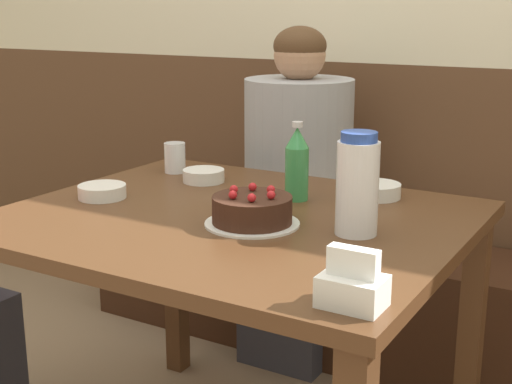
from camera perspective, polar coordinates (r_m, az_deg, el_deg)
name	(u,v)px	position (r m, az deg, el deg)	size (l,w,h in m)	color
back_wall	(392,5)	(2.63, 10.82, 14.50)	(4.80, 0.04, 2.50)	brown
bench_seat	(357,299)	(2.63, 8.10, -8.47)	(2.15, 0.38, 0.43)	#381E11
dining_table	(234,253)	(1.79, -1.74, -4.89)	(1.10, 0.93, 0.75)	#4C2D19
birthday_cake	(252,211)	(1.66, -0.31, -1.51)	(0.22, 0.22, 0.09)	white
water_pitcher	(357,185)	(1.59, 8.12, 0.56)	(0.09, 0.09, 0.23)	white
soju_bottle	(297,163)	(1.87, 3.29, 2.31)	(0.06, 0.06, 0.21)	#388E4C
napkin_holder	(353,285)	(1.23, 7.73, -7.41)	(0.11, 0.08, 0.11)	white
bowl_soup_white	(102,191)	(1.94, -12.21, 0.05)	(0.13, 0.13, 0.04)	white
bowl_rice_small	(204,176)	(2.08, -4.21, 1.32)	(0.12, 0.12, 0.04)	white
bowl_side_dish	(375,190)	(1.93, 9.54, 0.13)	(0.13, 0.13, 0.04)	white
glass_water_tall	(175,158)	(2.21, -6.51, 2.75)	(0.06, 0.06, 0.09)	silver
person_teal_shirt	(298,202)	(2.50, 3.35, -0.78)	(0.37, 0.37, 1.18)	#33333D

